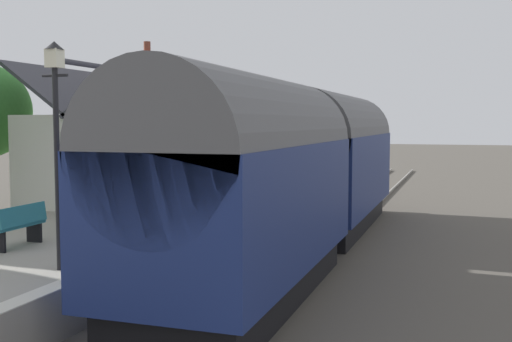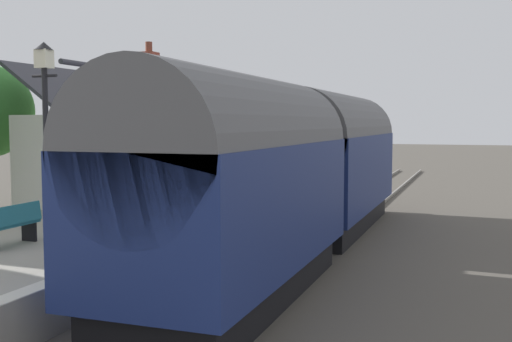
% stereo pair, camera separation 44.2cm
% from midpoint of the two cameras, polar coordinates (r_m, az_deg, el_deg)
% --- Properties ---
extents(ground_plane, '(160.00, 160.00, 0.00)m').
position_cam_midpoint_polar(ground_plane, '(18.72, 2.72, -5.91)').
color(ground_plane, '#4C473F').
extents(platform, '(32.00, 6.78, 0.82)m').
position_cam_midpoint_polar(platform, '(20.28, -9.32, -3.98)').
color(platform, gray).
rests_on(platform, ground).
extents(platform_edge_coping, '(32.00, 0.36, 0.02)m').
position_cam_midpoint_polar(platform_edge_coping, '(18.94, -0.71, -3.24)').
color(platform_edge_coping, beige).
rests_on(platform_edge_coping, platform).
extents(rail_near, '(52.00, 0.08, 0.14)m').
position_cam_midpoint_polar(rail_near, '(18.34, 7.63, -5.94)').
color(rail_near, gray).
rests_on(rail_near, ground).
extents(rail_far, '(52.00, 0.08, 0.14)m').
position_cam_midpoint_polar(rail_far, '(18.66, 3.26, -5.72)').
color(rail_far, gray).
rests_on(rail_far, ground).
extents(train, '(16.56, 2.73, 4.32)m').
position_cam_midpoint_polar(train, '(15.83, 3.44, 0.26)').
color(train, black).
rests_on(train, ground).
extents(station_building, '(7.38, 4.44, 5.41)m').
position_cam_midpoint_polar(station_building, '(21.16, -12.13, 1.61)').
color(station_building, silver).
rests_on(station_building, platform).
extents(bench_mid_platform, '(1.41, 0.45, 0.88)m').
position_cam_midpoint_polar(bench_mid_platform, '(13.66, -22.09, -4.64)').
color(bench_mid_platform, '#26727F').
rests_on(bench_mid_platform, platform).
extents(bench_near_building, '(1.42, 0.49, 0.88)m').
position_cam_midpoint_polar(bench_near_building, '(26.67, -0.30, 0.03)').
color(bench_near_building, '#26727F').
rests_on(bench_near_building, platform).
extents(bench_platform_end, '(1.41, 0.48, 0.88)m').
position_cam_midpoint_polar(bench_platform_end, '(15.47, -15.75, -3.43)').
color(bench_platform_end, '#26727F').
rests_on(bench_platform_end, platform).
extents(bench_by_lamp, '(1.42, 0.49, 0.88)m').
position_cam_midpoint_polar(bench_by_lamp, '(28.74, 0.77, 0.36)').
color(bench_by_lamp, '#26727F').
rests_on(bench_by_lamp, platform).
extents(planter_bench_left, '(0.73, 0.32, 0.66)m').
position_cam_midpoint_polar(planter_bench_left, '(25.24, 3.46, -0.60)').
color(planter_bench_left, gray).
rests_on(planter_bench_left, platform).
extents(planter_by_door, '(0.47, 0.47, 0.83)m').
position_cam_midpoint_polar(planter_by_door, '(24.10, -1.80, -0.53)').
color(planter_by_door, teal).
rests_on(planter_by_door, platform).
extents(lamp_post_platform, '(0.32, 0.50, 3.96)m').
position_cam_midpoint_polar(lamp_post_platform, '(11.17, -19.22, 5.12)').
color(lamp_post_platform, black).
rests_on(lamp_post_platform, platform).
extents(station_sign_board, '(0.96, 0.06, 1.57)m').
position_cam_midpoint_polar(station_sign_board, '(15.78, -7.73, -0.54)').
color(station_sign_board, black).
rests_on(station_sign_board, platform).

